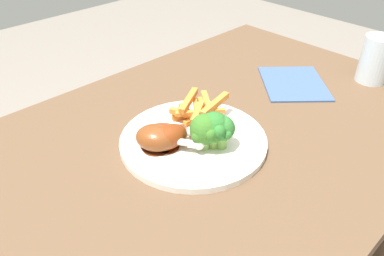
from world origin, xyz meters
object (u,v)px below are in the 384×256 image
carrot_fries_pile (199,111)px  dinner_plate (192,140)px  broccoli_floret_middle (206,131)px  chicken_drumstick_far (164,135)px  broccoli_floret_back (212,128)px  dining_table (168,203)px  broccoli_floret_front (221,128)px  chicken_drumstick_near (158,138)px  chicken_drumstick_extra (170,136)px  water_glass (375,59)px

carrot_fries_pile → dinner_plate: bearing=31.9°
broccoli_floret_middle → chicken_drumstick_far: size_ratio=0.58×
broccoli_floret_back → dining_table: bearing=-32.2°
broccoli_floret_front → chicken_drumstick_far: (0.07, -0.07, -0.02)m
broccoli_floret_front → chicken_drumstick_near: 0.11m
carrot_fries_pile → chicken_drumstick_near: (0.11, 0.01, -0.00)m
broccoli_floret_middle → chicken_drumstick_extra: broccoli_floret_middle is taller
carrot_fries_pile → chicken_drumstick_near: carrot_fries_pile is taller
chicken_drumstick_near → water_glass: size_ratio=1.10×
dinner_plate → broccoli_floret_back: (-0.00, 0.05, 0.05)m
dinner_plate → chicken_drumstick_extra: size_ratio=1.95×
broccoli_floret_front → water_glass: bearing=172.0°
chicken_drumstick_near → chicken_drumstick_extra: chicken_drumstick_near is taller
dining_table → broccoli_floret_middle: bearing=147.2°
dining_table → broccoli_floret_middle: 0.18m
broccoli_floret_front → water_glass: water_glass is taller
broccoli_floret_middle → dining_table: bearing=-32.8°
broccoli_floret_back → chicken_drumstick_extra: (0.05, -0.05, -0.02)m
chicken_drumstick_near → water_glass: water_glass is taller
dinner_plate → broccoli_floret_back: 0.07m
carrot_fries_pile → chicken_drumstick_near: size_ratio=0.99×
dining_table → chicken_drumstick_far: chicken_drumstick_far is taller
dining_table → broccoli_floret_back: 0.18m
broccoli_floret_back → chicken_drumstick_far: (0.05, -0.07, -0.02)m
broccoli_floret_middle → broccoli_floret_back: (-0.01, 0.01, 0.00)m
dining_table → broccoli_floret_front: (-0.08, 0.05, 0.16)m
broccoli_floret_middle → carrot_fries_pile: broccoli_floret_middle is taller
carrot_fries_pile → chicken_drumstick_far: 0.10m
chicken_drumstick_near → broccoli_floret_middle: bearing=134.4°
carrot_fries_pile → chicken_drumstick_far: (0.10, 0.01, -0.00)m
dining_table → broccoli_floret_front: bearing=148.7°
broccoli_floret_front → carrot_fries_pile: broccoli_floret_front is taller
broccoli_floret_middle → carrot_fries_pile: 0.09m
broccoli_floret_front → dining_table: bearing=-31.3°
chicken_drumstick_extra → water_glass: water_glass is taller
broccoli_floret_front → water_glass: (-0.46, 0.06, 0.00)m
dining_table → broccoli_floret_middle: size_ratio=18.96×
dining_table → broccoli_floret_front: size_ratio=20.53×
broccoli_floret_front → chicken_drumstick_near: broccoli_floret_front is taller
broccoli_floret_front → chicken_drumstick_far: broccoli_floret_front is taller
chicken_drumstick_near → water_glass: (-0.54, 0.14, 0.02)m
dining_table → chicken_drumstick_near: chicken_drumstick_near is taller
broccoli_floret_middle → broccoli_floret_back: broccoli_floret_back is taller
broccoli_floret_middle → chicken_drumstick_near: 0.09m
broccoli_floret_back → water_glass: size_ratio=0.63×
carrot_fries_pile → water_glass: bearing=161.1°
water_glass → chicken_drumstick_near: bearing=-14.2°
broccoli_floret_middle → chicken_drumstick_extra: 0.07m
chicken_drumstick_far → chicken_drumstick_extra: same height
water_glass → broccoli_floret_back: bearing=-8.7°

